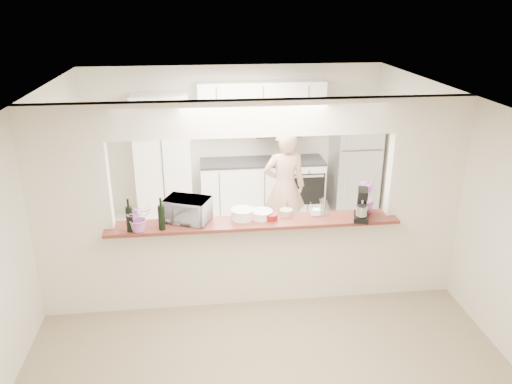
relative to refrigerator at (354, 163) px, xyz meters
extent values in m
plane|color=gray|center=(-2.05, -2.65, -0.85)|extent=(6.00, 6.00, 0.00)
cube|color=beige|center=(-2.05, -1.10, -0.84)|extent=(5.00, 2.90, 0.01)
cube|color=white|center=(-4.10, -2.65, 0.40)|extent=(0.90, 0.15, 2.50)
cube|color=white|center=(0.00, -2.65, 0.40)|extent=(0.90, 0.15, 2.50)
cube|color=white|center=(-2.05, -2.65, 1.45)|extent=(3.20, 0.15, 0.40)
cube|color=white|center=(-2.05, -2.65, -0.32)|extent=(3.20, 0.15, 1.05)
cube|color=maroon|center=(-2.05, -2.70, 0.22)|extent=(3.40, 0.38, 0.04)
cube|color=white|center=(-3.25, 0.05, 0.20)|extent=(0.90, 0.60, 2.10)
cube|color=white|center=(-1.60, 0.05, -0.40)|extent=(2.10, 0.60, 0.90)
cube|color=#2E2E30|center=(-1.60, 0.05, 0.07)|extent=(2.10, 0.62, 0.04)
cube|color=white|center=(-1.60, 0.18, 1.02)|extent=(2.10, 0.35, 0.75)
cube|color=black|center=(-1.35, 0.07, 0.59)|extent=(0.75, 0.45, 0.12)
cube|color=black|center=(-0.85, -0.25, -0.35)|extent=(0.55, 0.02, 0.55)
cube|color=#B1B1B6|center=(0.00, 0.00, 0.00)|extent=(0.75, 0.70, 1.70)
imported|color=#D26FC1|center=(-3.35, -2.80, 0.40)|extent=(0.35, 0.33, 0.32)
cylinder|color=black|center=(-3.10, -2.80, 0.38)|extent=(0.08, 0.08, 0.28)
cylinder|color=black|center=(-3.10, -2.80, 0.57)|extent=(0.03, 0.03, 0.10)
cylinder|color=black|center=(-3.45, -2.80, 0.38)|extent=(0.08, 0.08, 0.29)
cylinder|color=black|center=(-3.45, -2.80, 0.58)|extent=(0.03, 0.03, 0.10)
imported|color=#B8B8BD|center=(-2.82, -2.60, 0.38)|extent=(0.60, 0.51, 0.28)
imported|color=white|center=(-2.75, -2.60, 0.36)|extent=(0.36, 0.36, 0.23)
cylinder|color=white|center=(-2.18, -2.62, 0.30)|extent=(0.26, 0.26, 0.11)
cylinder|color=white|center=(-2.18, -2.62, 0.36)|extent=(0.27, 0.27, 0.01)
cylinder|color=white|center=(-1.95, -2.62, 0.28)|extent=(0.25, 0.25, 0.08)
cylinder|color=white|center=(-1.95, -2.62, 0.33)|extent=(0.26, 0.26, 0.01)
cylinder|color=maroon|center=(-1.85, -2.68, 0.28)|extent=(0.16, 0.16, 0.08)
cylinder|color=tan|center=(-1.65, -2.57, 0.28)|extent=(0.15, 0.15, 0.07)
cube|color=silver|center=(-1.25, -2.60, 0.25)|extent=(0.22, 0.13, 0.01)
cube|color=white|center=(-1.25, -2.60, 0.28)|extent=(0.09, 0.09, 0.05)
cube|color=black|center=(-0.80, -2.80, 0.27)|extent=(0.23, 0.29, 0.06)
cube|color=black|center=(-0.77, -2.71, 0.44)|extent=(0.13, 0.12, 0.27)
cube|color=black|center=(-0.80, -2.81, 0.58)|extent=(0.17, 0.24, 0.09)
cylinder|color=#B7B7BC|center=(-0.82, -2.85, 0.38)|extent=(0.13, 0.13, 0.12)
imported|color=#C470D1|center=(-0.69, -2.60, 0.44)|extent=(0.26, 0.26, 0.39)
imported|color=tan|center=(-1.41, -1.09, 0.02)|extent=(0.64, 0.42, 1.74)
camera|label=1|loc=(-2.64, -7.95, 2.67)|focal=35.00mm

